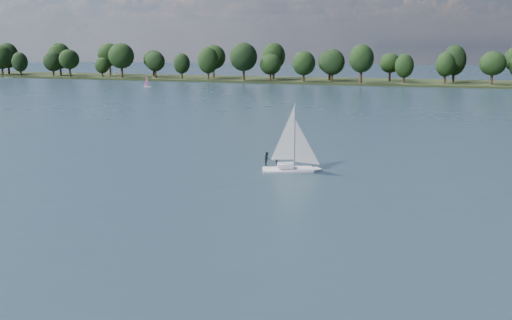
{
  "coord_description": "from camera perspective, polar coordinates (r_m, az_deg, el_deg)",
  "views": [
    {
      "loc": [
        20.22,
        -16.55,
        13.8
      ],
      "look_at": [
        0.99,
        36.92,
        2.5
      ],
      "focal_mm": 40.0,
      "sensor_mm": 36.0,
      "label": 1
    }
  ],
  "objects": [
    {
      "name": "ground",
      "position": [
        119.1,
        9.9,
        4.42
      ],
      "size": [
        700.0,
        700.0,
        0.0
      ],
      "primitive_type": "plane",
      "color": "#233342",
      "rests_on": "ground"
    },
    {
      "name": "far_shore",
      "position": [
        229.86,
        14.82,
        7.43
      ],
      "size": [
        660.0,
        40.0,
        1.5
      ],
      "primitive_type": "cube",
      "color": "black",
      "rests_on": "ground"
    },
    {
      "name": "sailboat",
      "position": [
        64.02,
        3.28,
        0.82
      ],
      "size": [
        6.21,
        4.07,
        7.98
      ],
      "rotation": [
        0.0,
        0.0,
        0.43
      ],
      "color": "white",
      "rests_on": "ground"
    },
    {
      "name": "dinghy_pink",
      "position": [
        204.54,
        -10.8,
        7.45
      ],
      "size": [
        2.77,
        1.98,
        4.12
      ],
      "rotation": [
        0.0,
        0.0,
        0.42
      ],
      "color": "white",
      "rests_on": "ground"
    },
    {
      "name": "pontoon",
      "position": [
        284.91,
        -23.4,
        7.55
      ],
      "size": [
        4.36,
        2.91,
        0.5
      ],
      "primitive_type": "cube",
      "rotation": [
        0.0,
        0.0,
        0.24
      ],
      "color": "#5C5E61",
      "rests_on": "ground"
    },
    {
      "name": "treeline",
      "position": [
        225.56,
        13.39,
        9.51
      ],
      "size": [
        562.85,
        73.95,
        17.77
      ],
      "color": "black",
      "rests_on": "ground"
    }
  ]
}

